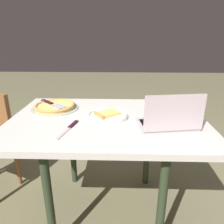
% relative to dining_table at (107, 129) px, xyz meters
% --- Properties ---
extents(ground_plane, '(12.00, 12.00, 0.00)m').
position_rel_dining_table_xyz_m(ground_plane, '(0.00, 0.00, -0.67)').
color(ground_plane, '#6D684A').
extents(dining_table, '(1.24, 0.84, 0.75)m').
position_rel_dining_table_xyz_m(dining_table, '(0.00, 0.00, 0.00)').
color(dining_table, beige).
rests_on(dining_table, ground_plane).
extents(laptop, '(0.36, 0.26, 0.22)m').
position_rel_dining_table_xyz_m(laptop, '(0.35, -0.14, 0.12)').
color(laptop, '#C0AEB3').
rests_on(laptop, dining_table).
extents(pizza_plate, '(0.26, 0.26, 0.04)m').
position_rel_dining_table_xyz_m(pizza_plate, '(0.00, 0.02, 0.09)').
color(pizza_plate, white).
rests_on(pizza_plate, dining_table).
extents(pizza_tray, '(0.33, 0.33, 0.04)m').
position_rel_dining_table_xyz_m(pizza_tray, '(-0.39, 0.17, 0.09)').
color(pizza_tray, '#9DA99C').
rests_on(pizza_tray, dining_table).
extents(table_knife, '(0.08, 0.25, 0.01)m').
position_rel_dining_table_xyz_m(table_knife, '(-0.21, -0.16, 0.08)').
color(table_knife, '#C0B1B7').
rests_on(table_knife, dining_table).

